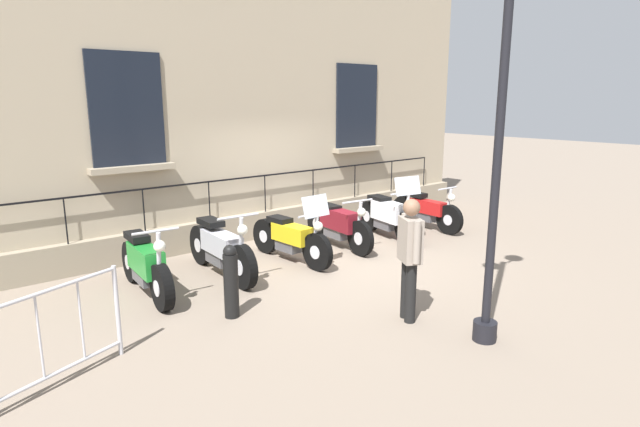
# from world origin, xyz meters

# --- Properties ---
(ground_plane) EXTENTS (60.00, 60.00, 0.00)m
(ground_plane) POSITION_xyz_m (0.00, 0.00, 0.00)
(ground_plane) COLOR gray
(building_facade) EXTENTS (0.82, 12.13, 6.08)m
(building_facade) POSITION_xyz_m (-2.30, 0.00, 2.96)
(building_facade) COLOR tan
(building_facade) RESTS_ON ground_plane
(motorcycle_green) EXTENTS (2.07, 0.63, 1.11)m
(motorcycle_green) POSITION_xyz_m (-0.29, -3.19, 0.44)
(motorcycle_green) COLOR black
(motorcycle_green) RESTS_ON ground_plane
(motorcycle_silver) EXTENTS (2.21, 0.68, 1.12)m
(motorcycle_silver) POSITION_xyz_m (-0.34, -1.92, 0.44)
(motorcycle_silver) COLOR black
(motorcycle_silver) RESTS_ON ground_plane
(motorcycle_yellow) EXTENTS (2.06, 0.65, 1.28)m
(motorcycle_yellow) POSITION_xyz_m (-0.21, -0.60, 0.43)
(motorcycle_yellow) COLOR black
(motorcycle_yellow) RESTS_ON ground_plane
(motorcycle_maroon) EXTENTS (2.04, 0.68, 1.02)m
(motorcycle_maroon) POSITION_xyz_m (-0.35, 0.65, 0.45)
(motorcycle_maroon) COLOR black
(motorcycle_maroon) RESTS_ON ground_plane
(motorcycle_white) EXTENTS (1.96, 0.77, 1.35)m
(motorcycle_white) POSITION_xyz_m (-0.21, 1.90, 0.46)
(motorcycle_white) COLOR black
(motorcycle_white) RESTS_ON ground_plane
(motorcycle_red) EXTENTS (1.95, 0.56, 1.00)m
(motorcycle_red) POSITION_xyz_m (-0.21, 3.13, 0.40)
(motorcycle_red) COLOR black
(motorcycle_red) RESTS_ON ground_plane
(lamppost) EXTENTS (0.32, 1.02, 5.05)m
(lamppost) POSITION_xyz_m (3.74, -0.68, 3.34)
(lamppost) COLOR black
(lamppost) RESTS_ON ground_plane
(crowd_barrier) EXTENTS (0.86, 2.17, 1.05)m
(crowd_barrier) POSITION_xyz_m (1.70, -5.20, 0.57)
(crowd_barrier) COLOR #B7B7BF
(crowd_barrier) RESTS_ON ground_plane
(bollard) EXTENTS (0.20, 0.20, 0.99)m
(bollard) POSITION_xyz_m (1.20, -2.64, 0.50)
(bollard) COLOR black
(bollard) RESTS_ON ground_plane
(pedestrian_standing) EXTENTS (0.48, 0.37, 1.61)m
(pedestrian_standing) POSITION_xyz_m (2.75, -0.92, 0.90)
(pedestrian_standing) COLOR black
(pedestrian_standing) RESTS_ON ground_plane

